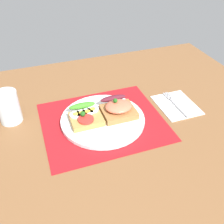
{
  "coord_description": "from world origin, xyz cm",
  "views": [
    {
      "loc": [
        -18.21,
        -59.96,
        50.94
      ],
      "look_at": [
        3.0,
        0.0,
        2.98
      ],
      "focal_mm": 41.83,
      "sensor_mm": 36.0,
      "label": 1
    }
  ],
  "objects_px": {
    "napkin": "(176,104)",
    "fork": "(175,103)",
    "plate": "(103,119)",
    "sandwich_salmon": "(118,108)",
    "sandwich_egg_tomato": "(85,116)",
    "drinking_glass": "(8,107)"
  },
  "relations": [
    {
      "from": "plate",
      "to": "napkin",
      "type": "xyz_separation_m",
      "value": [
        0.26,
        0.0,
        -0.01
      ]
    },
    {
      "from": "plate",
      "to": "sandwich_egg_tomato",
      "type": "xyz_separation_m",
      "value": [
        -0.05,
        0.01,
        0.02
      ]
    },
    {
      "from": "plate",
      "to": "drinking_glass",
      "type": "relative_size",
      "value": 2.53
    },
    {
      "from": "sandwich_egg_tomato",
      "to": "sandwich_salmon",
      "type": "distance_m",
      "value": 0.1
    },
    {
      "from": "sandwich_egg_tomato",
      "to": "fork",
      "type": "relative_size",
      "value": 0.65
    },
    {
      "from": "sandwich_egg_tomato",
      "to": "napkin",
      "type": "height_order",
      "value": "sandwich_egg_tomato"
    },
    {
      "from": "plate",
      "to": "fork",
      "type": "relative_size",
      "value": 1.74
    },
    {
      "from": "drinking_glass",
      "to": "napkin",
      "type": "bearing_deg",
      "value": -10.55
    },
    {
      "from": "napkin",
      "to": "drinking_glass",
      "type": "height_order",
      "value": "drinking_glass"
    },
    {
      "from": "sandwich_egg_tomato",
      "to": "drinking_glass",
      "type": "xyz_separation_m",
      "value": [
        -0.21,
        0.09,
        0.02
      ]
    },
    {
      "from": "napkin",
      "to": "fork",
      "type": "bearing_deg",
      "value": 167.03
    },
    {
      "from": "plate",
      "to": "fork",
      "type": "bearing_deg",
      "value": 0.85
    },
    {
      "from": "plate",
      "to": "sandwich_egg_tomato",
      "type": "height_order",
      "value": "sandwich_egg_tomato"
    },
    {
      "from": "sandwich_salmon",
      "to": "napkin",
      "type": "relative_size",
      "value": 0.69
    },
    {
      "from": "plate",
      "to": "sandwich_salmon",
      "type": "relative_size",
      "value": 2.5
    },
    {
      "from": "sandwich_egg_tomato",
      "to": "fork",
      "type": "height_order",
      "value": "sandwich_egg_tomato"
    },
    {
      "from": "sandwich_egg_tomato",
      "to": "napkin",
      "type": "xyz_separation_m",
      "value": [
        0.31,
        -0.01,
        -0.03
      ]
    },
    {
      "from": "sandwich_egg_tomato",
      "to": "napkin",
      "type": "relative_size",
      "value": 0.64
    },
    {
      "from": "napkin",
      "to": "drinking_glass",
      "type": "distance_m",
      "value": 0.53
    },
    {
      "from": "napkin",
      "to": "fork",
      "type": "xyz_separation_m",
      "value": [
        -0.0,
        0.0,
        0.0
      ]
    },
    {
      "from": "fork",
      "to": "drinking_glass",
      "type": "distance_m",
      "value": 0.53
    },
    {
      "from": "napkin",
      "to": "fork",
      "type": "distance_m",
      "value": 0.01
    }
  ]
}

